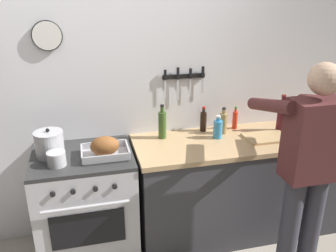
{
  "coord_description": "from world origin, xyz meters",
  "views": [
    {
      "loc": [
        -0.16,
        -1.51,
        2.09
      ],
      "look_at": [
        0.42,
        0.85,
        1.13
      ],
      "focal_mm": 37.81,
      "sensor_mm": 36.0,
      "label": 1
    }
  ],
  "objects_px": {
    "bottle_vinegar": "(223,123)",
    "stove": "(87,205)",
    "bottle_hot_sauce": "(235,120)",
    "bottle_soy_sauce": "(203,121)",
    "roasting_pan": "(105,148)",
    "bottle_dish_soap": "(218,129)",
    "stock_pot": "(49,144)",
    "bottle_wine_red": "(281,116)",
    "cutting_board": "(266,137)",
    "bottle_olive_oil": "(162,124)",
    "saucepan": "(56,159)",
    "person_cook": "(309,164)"
  },
  "relations": [
    {
      "from": "bottle_olive_oil",
      "to": "bottle_vinegar",
      "type": "distance_m",
      "value": 0.53
    },
    {
      "from": "bottle_soy_sauce",
      "to": "bottle_hot_sauce",
      "type": "bearing_deg",
      "value": -2.67
    },
    {
      "from": "stove",
      "to": "saucepan",
      "type": "bearing_deg",
      "value": -143.16
    },
    {
      "from": "roasting_pan",
      "to": "cutting_board",
      "type": "bearing_deg",
      "value": 0.66
    },
    {
      "from": "bottle_wine_red",
      "to": "bottle_soy_sauce",
      "type": "distance_m",
      "value": 0.68
    },
    {
      "from": "bottle_olive_oil",
      "to": "bottle_soy_sauce",
      "type": "relative_size",
      "value": 1.31
    },
    {
      "from": "stove",
      "to": "bottle_wine_red",
      "type": "xyz_separation_m",
      "value": [
        1.71,
        0.08,
        0.59
      ]
    },
    {
      "from": "stove",
      "to": "person_cook",
      "type": "bearing_deg",
      "value": -22.32
    },
    {
      "from": "cutting_board",
      "to": "bottle_hot_sauce",
      "type": "bearing_deg",
      "value": 121.14
    },
    {
      "from": "stove",
      "to": "stock_pot",
      "type": "bearing_deg",
      "value": 170.12
    },
    {
      "from": "saucepan",
      "to": "bottle_hot_sauce",
      "type": "distance_m",
      "value": 1.56
    },
    {
      "from": "roasting_pan",
      "to": "bottle_dish_soap",
      "type": "relative_size",
      "value": 1.77
    },
    {
      "from": "stove",
      "to": "bottle_vinegar",
      "type": "distance_m",
      "value": 1.33
    },
    {
      "from": "person_cook",
      "to": "bottle_olive_oil",
      "type": "xyz_separation_m",
      "value": [
        -0.85,
        0.8,
        0.07
      ]
    },
    {
      "from": "stock_pot",
      "to": "bottle_wine_red",
      "type": "xyz_separation_m",
      "value": [
        1.94,
        0.04,
        0.04
      ]
    },
    {
      "from": "stove",
      "to": "bottle_dish_soap",
      "type": "bearing_deg",
      "value": 3.1
    },
    {
      "from": "cutting_board",
      "to": "bottle_vinegar",
      "type": "distance_m",
      "value": 0.38
    },
    {
      "from": "saucepan",
      "to": "cutting_board",
      "type": "xyz_separation_m",
      "value": [
        1.68,
        0.08,
        -0.04
      ]
    },
    {
      "from": "cutting_board",
      "to": "bottle_wine_red",
      "type": "height_order",
      "value": "bottle_wine_red"
    },
    {
      "from": "stove",
      "to": "saucepan",
      "type": "height_order",
      "value": "saucepan"
    },
    {
      "from": "roasting_pan",
      "to": "cutting_board",
      "type": "relative_size",
      "value": 0.98
    },
    {
      "from": "roasting_pan",
      "to": "bottle_olive_oil",
      "type": "distance_m",
      "value": 0.55
    },
    {
      "from": "person_cook",
      "to": "bottle_soy_sauce",
      "type": "height_order",
      "value": "person_cook"
    },
    {
      "from": "bottle_hot_sauce",
      "to": "bottle_soy_sauce",
      "type": "bearing_deg",
      "value": 177.33
    },
    {
      "from": "roasting_pan",
      "to": "bottle_dish_soap",
      "type": "distance_m",
      "value": 0.95
    },
    {
      "from": "bottle_soy_sauce",
      "to": "saucepan",
      "type": "bearing_deg",
      "value": -163.25
    },
    {
      "from": "bottle_olive_oil",
      "to": "bottle_hot_sauce",
      "type": "bearing_deg",
      "value": 4.47
    },
    {
      "from": "stock_pot",
      "to": "cutting_board",
      "type": "distance_m",
      "value": 1.74
    },
    {
      "from": "roasting_pan",
      "to": "cutting_board",
      "type": "height_order",
      "value": "roasting_pan"
    },
    {
      "from": "stove",
      "to": "bottle_hot_sauce",
      "type": "height_order",
      "value": "bottle_hot_sauce"
    },
    {
      "from": "bottle_dish_soap",
      "to": "saucepan",
      "type": "bearing_deg",
      "value": -171.59
    },
    {
      "from": "roasting_pan",
      "to": "bottle_vinegar",
      "type": "xyz_separation_m",
      "value": [
        1.03,
        0.21,
        0.03
      ]
    },
    {
      "from": "stock_pot",
      "to": "bottle_wine_red",
      "type": "height_order",
      "value": "bottle_wine_red"
    },
    {
      "from": "bottle_hot_sauce",
      "to": "bottle_olive_oil",
      "type": "distance_m",
      "value": 0.68
    },
    {
      "from": "bottle_hot_sauce",
      "to": "bottle_dish_soap",
      "type": "relative_size",
      "value": 1.03
    },
    {
      "from": "stove",
      "to": "stock_pot",
      "type": "relative_size",
      "value": 4.04
    },
    {
      "from": "cutting_board",
      "to": "stock_pot",
      "type": "bearing_deg",
      "value": 177.04
    },
    {
      "from": "bottle_vinegar",
      "to": "stove",
      "type": "bearing_deg",
      "value": -173.12
    },
    {
      "from": "bottle_vinegar",
      "to": "bottle_dish_soap",
      "type": "bearing_deg",
      "value": -134.04
    },
    {
      "from": "roasting_pan",
      "to": "bottle_vinegar",
      "type": "bearing_deg",
      "value": 11.56
    },
    {
      "from": "bottle_olive_oil",
      "to": "person_cook",
      "type": "bearing_deg",
      "value": -42.97
    },
    {
      "from": "bottle_olive_oil",
      "to": "roasting_pan",
      "type": "bearing_deg",
      "value": -154.39
    },
    {
      "from": "saucepan",
      "to": "stock_pot",
      "type": "bearing_deg",
      "value": 107.36
    },
    {
      "from": "bottle_vinegar",
      "to": "bottle_dish_soap",
      "type": "xyz_separation_m",
      "value": [
        -0.08,
        -0.08,
        -0.01
      ]
    },
    {
      "from": "bottle_dish_soap",
      "to": "bottle_soy_sauce",
      "type": "relative_size",
      "value": 0.89
    },
    {
      "from": "bottle_dish_soap",
      "to": "bottle_soy_sauce",
      "type": "bearing_deg",
      "value": 110.61
    },
    {
      "from": "bottle_hot_sauce",
      "to": "bottle_dish_soap",
      "type": "distance_m",
      "value": 0.28
    },
    {
      "from": "stove",
      "to": "bottle_olive_oil",
      "type": "xyz_separation_m",
      "value": [
        0.67,
        0.17,
        0.57
      ]
    },
    {
      "from": "roasting_pan",
      "to": "bottle_soy_sauce",
      "type": "distance_m",
      "value": 0.93
    },
    {
      "from": "person_cook",
      "to": "bottle_hot_sauce",
      "type": "bearing_deg",
      "value": 21.64
    }
  ]
}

